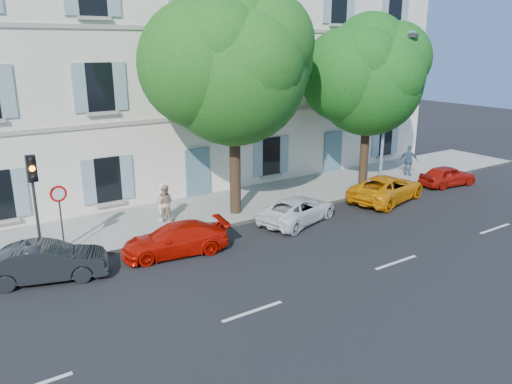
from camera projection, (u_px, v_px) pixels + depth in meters
ground at (321, 229)px, 20.58m from camera, size 90.00×90.00×0.00m
sidewalk at (260, 200)px, 24.11m from camera, size 36.00×4.50×0.15m
kerb at (287, 212)px, 22.38m from camera, size 36.00×0.16×0.16m
building at (201, 70)px, 27.02m from camera, size 28.00×7.00×12.00m
car_dark_sedan at (47, 262)px, 15.95m from camera, size 3.99×2.36×1.24m
car_red_coupe at (175, 239)px, 17.97m from camera, size 4.05×2.17×1.12m
car_white_coupe at (297, 210)px, 21.22m from camera, size 4.34×2.93×1.10m
car_yellow_supercar at (387, 188)px, 24.10m from camera, size 4.91×3.11×1.26m
car_red_hatchback at (448, 176)px, 26.72m from camera, size 3.39×1.70×1.11m
tree_left at (234, 72)px, 20.44m from camera, size 6.07×6.07×9.41m
tree_right at (369, 81)px, 24.91m from camera, size 5.45×5.45×8.40m
traffic_light at (34, 186)px, 16.28m from camera, size 0.30×0.42×3.75m
road_sign at (60, 205)px, 17.27m from camera, size 0.58×0.10×2.51m
street_lamp at (388, 103)px, 24.51m from camera, size 0.34×1.66×7.75m
pedestrian_a at (162, 202)px, 20.95m from camera, size 0.71×0.67×1.63m
pedestrian_b at (165, 203)px, 20.87m from camera, size 0.96×0.93×1.57m
pedestrian_c at (409, 161)px, 28.12m from camera, size 0.77×1.11×1.75m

